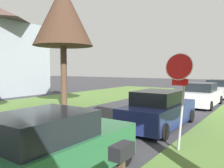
# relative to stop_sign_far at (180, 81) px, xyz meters

# --- Properties ---
(stop_sign_far) EXTENTS (0.81, 0.74, 2.90)m
(stop_sign_far) POSITION_rel_stop_sign_far_xyz_m (0.00, 0.00, 0.00)
(stop_sign_far) COLOR #9EA0A5
(stop_sign_far) RESTS_ON grass_verge_right
(street_tree_left_mid_b) EXTENTS (3.84, 3.84, 7.88)m
(street_tree_left_mid_b) POSITION_rel_stop_sign_far_xyz_m (-8.89, 3.80, 3.77)
(street_tree_left_mid_b) COLOR #50392C
(street_tree_left_mid_b) RESTS_ON grass_verge_left
(parked_sedan_green) EXTENTS (1.94, 4.40, 1.57)m
(parked_sedan_green) POSITION_rel_stop_sign_far_xyz_m (-1.70, -3.50, -1.42)
(parked_sedan_green) COLOR #28663D
(parked_sedan_green) RESTS_ON ground
(parked_sedan_navy) EXTENTS (1.94, 4.40, 1.57)m
(parked_sedan_navy) POSITION_rel_stop_sign_far_xyz_m (-1.64, 2.37, -1.42)
(parked_sedan_navy) COLOR navy
(parked_sedan_navy) RESTS_ON ground
(parked_sedan_white) EXTENTS (1.94, 4.40, 1.57)m
(parked_sedan_white) POSITION_rel_stop_sign_far_xyz_m (-1.50, 9.29, -1.42)
(parked_sedan_white) COLOR white
(parked_sedan_white) RESTS_ON ground
(parked_sedan_silver) EXTENTS (1.94, 4.40, 1.57)m
(parked_sedan_silver) POSITION_rel_stop_sign_far_xyz_m (-1.47, 15.14, -1.42)
(parked_sedan_silver) COLOR #BCBCC1
(parked_sedan_silver) RESTS_ON ground
(curbside_mailbox) EXTENTS (0.22, 0.44, 1.27)m
(curbside_mailbox) POSITION_rel_stop_sign_far_xyz_m (0.32, -3.74, -1.08)
(curbside_mailbox) COLOR brown
(curbside_mailbox) RESTS_ON grass_verge_right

